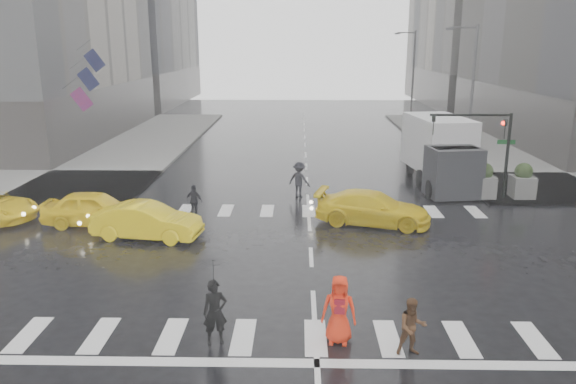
{
  "coord_description": "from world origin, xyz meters",
  "views": [
    {
      "loc": [
        -0.49,
        -19.92,
        7.88
      ],
      "look_at": [
        -0.92,
        2.0,
        2.01
      ],
      "focal_mm": 35.0,
      "sensor_mm": 36.0,
      "label": 1
    }
  ],
  "objects_px": {
    "taxi_mid": "(147,221)",
    "taxi_front": "(95,208)",
    "pedestrian_brown": "(412,327)",
    "pedestrian_orange": "(339,309)",
    "box_truck": "(442,151)",
    "traffic_signal_pole": "(489,139)"
  },
  "relations": [
    {
      "from": "traffic_signal_pole",
      "to": "taxi_front",
      "type": "bearing_deg",
      "value": -166.94
    },
    {
      "from": "pedestrian_brown",
      "to": "taxi_mid",
      "type": "distance_m",
      "value": 12.74
    },
    {
      "from": "taxi_front",
      "to": "pedestrian_orange",
      "type": "bearing_deg",
      "value": -135.35
    },
    {
      "from": "taxi_front",
      "to": "box_truck",
      "type": "height_order",
      "value": "box_truck"
    },
    {
      "from": "pedestrian_brown",
      "to": "taxi_mid",
      "type": "height_order",
      "value": "pedestrian_brown"
    },
    {
      "from": "taxi_mid",
      "to": "taxi_front",
      "type": "bearing_deg",
      "value": 67.21
    },
    {
      "from": "pedestrian_orange",
      "to": "box_truck",
      "type": "bearing_deg",
      "value": 76.07
    },
    {
      "from": "taxi_mid",
      "to": "box_truck",
      "type": "bearing_deg",
      "value": -48.82
    },
    {
      "from": "taxi_front",
      "to": "taxi_mid",
      "type": "xyz_separation_m",
      "value": [
        2.79,
        -1.71,
        -0.03
      ]
    },
    {
      "from": "taxi_mid",
      "to": "traffic_signal_pole",
      "type": "bearing_deg",
      "value": -60.44
    },
    {
      "from": "traffic_signal_pole",
      "to": "pedestrian_orange",
      "type": "distance_m",
      "value": 16.67
    },
    {
      "from": "pedestrian_brown",
      "to": "taxi_front",
      "type": "bearing_deg",
      "value": 133.65
    },
    {
      "from": "pedestrian_brown",
      "to": "taxi_front",
      "type": "height_order",
      "value": "pedestrian_brown"
    },
    {
      "from": "traffic_signal_pole",
      "to": "box_truck",
      "type": "height_order",
      "value": "traffic_signal_pole"
    },
    {
      "from": "pedestrian_orange",
      "to": "taxi_front",
      "type": "xyz_separation_m",
      "value": [
        -10.14,
        9.92,
        -0.2
      ]
    },
    {
      "from": "taxi_front",
      "to": "taxi_mid",
      "type": "bearing_deg",
      "value": -122.45
    },
    {
      "from": "taxi_front",
      "to": "box_truck",
      "type": "distance_m",
      "value": 18.6
    },
    {
      "from": "pedestrian_orange",
      "to": "taxi_mid",
      "type": "distance_m",
      "value": 11.03
    },
    {
      "from": "pedestrian_brown",
      "to": "box_truck",
      "type": "xyz_separation_m",
      "value": [
        5.04,
        17.87,
        1.24
      ]
    },
    {
      "from": "traffic_signal_pole",
      "to": "pedestrian_orange",
      "type": "height_order",
      "value": "traffic_signal_pole"
    },
    {
      "from": "pedestrian_brown",
      "to": "pedestrian_orange",
      "type": "xyz_separation_m",
      "value": [
        -1.85,
        0.58,
        0.18
      ]
    },
    {
      "from": "pedestrian_orange",
      "to": "box_truck",
      "type": "xyz_separation_m",
      "value": [
        6.89,
        17.29,
        1.06
      ]
    }
  ]
}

